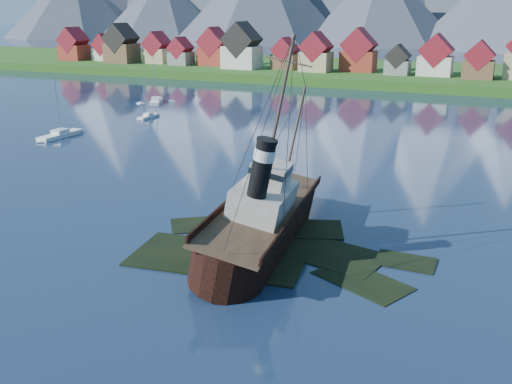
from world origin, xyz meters
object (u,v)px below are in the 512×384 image
at_px(tugboat_wreck, 263,215).
at_px(sailboat_b, 148,117).
at_px(sailboat_a, 61,136).
at_px(sailboat_c, 156,102).

bearing_deg(tugboat_wreck, sailboat_b, 126.54).
xyz_separation_m(sailboat_a, sailboat_b, (4.31, 24.75, -0.05)).
relative_size(sailboat_a, sailboat_c, 0.99).
relative_size(sailboat_b, sailboat_c, 0.79).
height_order(sailboat_a, sailboat_c, sailboat_c).
bearing_deg(sailboat_b, tugboat_wreck, -47.59).
relative_size(sailboat_a, sailboat_b, 1.26).
xyz_separation_m(tugboat_wreck, sailboat_a, (-58.78, 32.79, -2.76)).
bearing_deg(sailboat_c, tugboat_wreck, -76.27).
bearing_deg(sailboat_c, sailboat_b, -87.48).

